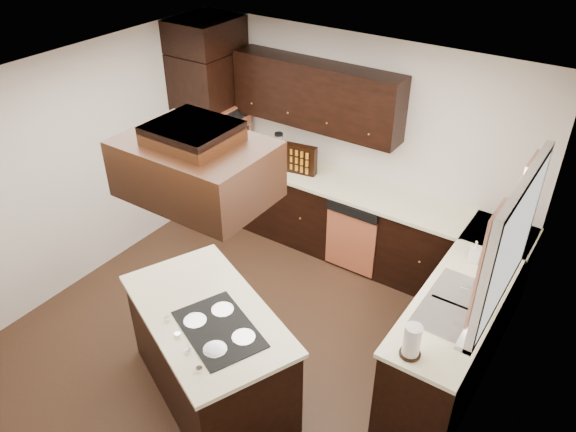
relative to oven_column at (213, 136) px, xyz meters
The scene contains 30 objects.
floor 2.68m from the oven_column, 43.85° to the right, with size 4.20×4.20×0.02m, color #523420.
ceiling 2.86m from the oven_column, 43.85° to the right, with size 4.20×4.20×0.02m, color silver.
wall_back 1.83m from the oven_column, 12.85° to the left, with size 4.20×0.02×2.50m, color silver.
wall_front 4.21m from the oven_column, 65.05° to the right, with size 4.20×0.02×2.50m, color silver.
wall_left 1.75m from the oven_column, 101.12° to the right, with size 0.02×4.20×2.50m, color silver.
wall_right 4.25m from the oven_column, 23.70° to the right, with size 0.02×4.20×2.50m, color silver.
oven_column is the anchor object (origin of this frame).
wall_oven_face 0.36m from the oven_column, ahead, with size 0.05×0.62×0.78m, color #C8633F.
base_cabinets_back 1.92m from the oven_column, ahead, with size 2.93×0.60×0.88m, color black.
base_cabinets_right 3.72m from the oven_column, 12.69° to the right, with size 0.60×2.40×0.88m, color black.
countertop_back 1.82m from the oven_column, ahead, with size 2.93×0.63×0.04m, color #F4EBC2.
countertop_right 3.65m from the oven_column, 12.74° to the right, with size 0.63×2.40×0.04m, color #F4EBC2.
upper_cabinets 1.56m from the oven_column, ahead, with size 2.00×0.34×0.72m, color black.
dishwasher_front 2.21m from the oven_column, ahead, with size 0.60×0.05×0.72m, color #C8633F.
window_frame 4.06m from the oven_column, 16.72° to the right, with size 0.06×1.32×1.12m, color silver.
window_pane 4.08m from the oven_column, 16.61° to the right, with size 0.00×1.20×1.00m, color white.
curtain_left 4.15m from the oven_column, 22.59° to the right, with size 0.02×0.34×0.90m, color beige.
curtain_right 3.91m from the oven_column, 10.99° to the right, with size 0.02×0.34×0.90m, color beige.
sink_rim 3.76m from the oven_column, 17.90° to the right, with size 0.52×0.84×0.01m, color silver.
island 3.10m from the oven_column, 50.76° to the right, with size 1.57×0.85×0.88m, color black.
island_top 3.05m from the oven_column, 50.76° to the right, with size 1.62×0.91×0.04m, color #F4EBC2.
cooktop 3.26m from the oven_column, 48.89° to the right, with size 0.74×0.49×0.01m, color black.
range_hood 3.13m from the oven_column, 50.26° to the right, with size 1.05×0.72×0.42m, color black.
hood_duct 3.24m from the oven_column, 50.26° to the right, with size 0.55×0.50×0.13m, color black.
blender_base 0.94m from the oven_column, ahead, with size 0.15×0.15×0.10m, color silver.
blender_pitcher 0.94m from the oven_column, ahead, with size 0.13×0.13×0.26m, color silver.
spice_rack 1.26m from the oven_column, ahead, with size 0.41×0.10×0.34m, color black.
mixing_bowl 0.68m from the oven_column, ahead, with size 0.25×0.25×0.06m, color silver.
soap_bottle 3.51m from the oven_column, ahead, with size 0.09×0.10×0.21m, color silver.
paper_towel 3.94m from the oven_column, 28.29° to the right, with size 0.13×0.13×0.28m, color silver.
Camera 1 is at (2.58, -3.07, 4.02)m, focal length 35.00 mm.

